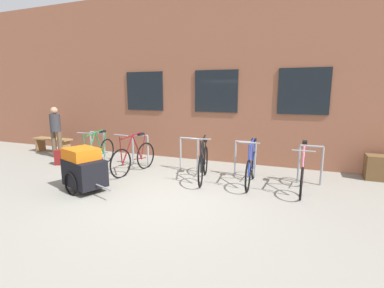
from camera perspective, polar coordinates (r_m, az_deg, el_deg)
The scene contains 13 objects.
ground_plane at distance 5.94m, azimuth -4.39°, elevation -10.41°, with size 42.00×42.00×0.00m, color gray.
storefront_building at distance 11.05m, azimuth 8.78°, elevation 12.63°, with size 28.00×5.20×5.09m.
bike_rack at distance 7.60m, azimuth -0.60°, elevation -1.46°, with size 6.54×0.05×0.92m.
bicycle_maroon at distance 7.63m, azimuth -11.54°, elevation -2.68°, with size 0.44×1.73×1.09m.
bicycle_blue at distance 6.70m, azimuth 11.75°, elevation -4.65°, with size 0.44×1.71×1.08m.
bicycle_pink at distance 6.57m, azimuth 21.19°, elevation -5.59°, with size 0.44×1.66×1.06m.
bicycle_green at distance 8.53m, azimuth -18.53°, elevation -1.67°, with size 0.44×1.79×1.06m.
bicycle_black at distance 6.88m, azimuth 2.27°, elevation -3.95°, with size 0.51×1.70×1.11m.
bike_trailer at distance 6.55m, azimuth -20.80°, elevation -4.64°, with size 1.47×0.87×0.95m.
wooden_bench at distance 11.08m, azimuth -26.10°, elevation 0.31°, with size 1.47×0.40×0.50m.
person_by_bench at distance 10.10m, azimuth -25.62°, elevation 2.79°, with size 0.36×0.32×1.63m.
backpack at distance 9.15m, azimuth -24.84°, elevation -2.43°, with size 0.28×0.20×0.44m, color maroon.
planter_box at distance 8.26m, azimuth 33.67°, elevation -3.99°, with size 0.70×0.44×0.60m, color brown.
Camera 1 is at (2.42, -4.99, 2.13)m, focal length 26.67 mm.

